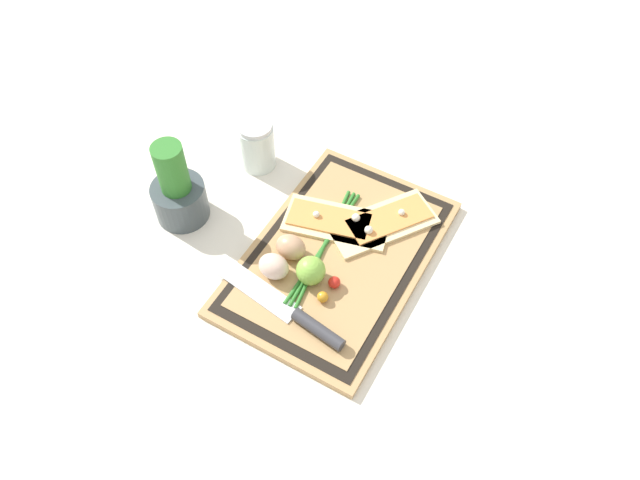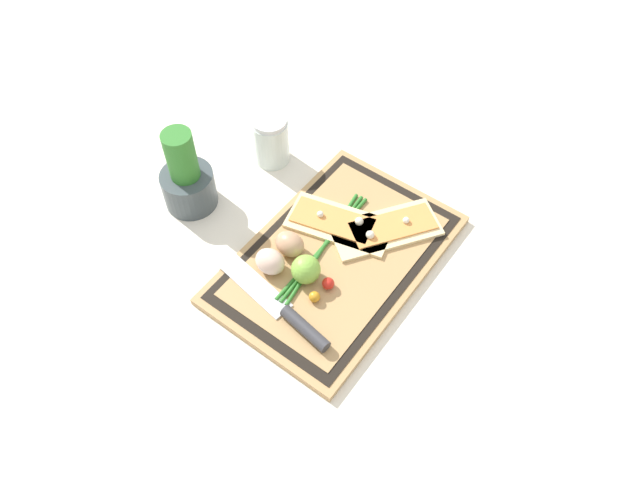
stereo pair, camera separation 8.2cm
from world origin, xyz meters
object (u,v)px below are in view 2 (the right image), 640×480
Objects in this scene: egg_brown at (290,244)px; egg_pink at (270,262)px; sauce_jar at (271,142)px; pizza_slice_near at (387,229)px; cherry_tomato_yellow at (314,297)px; knife at (288,313)px; pizza_slice_far at (338,223)px; lime at (306,269)px; herb_pot at (187,180)px; cherry_tomato_red at (328,283)px.

egg_pink is (-0.05, 0.00, 0.00)m from egg_brown.
pizza_slice_near is at bearing -95.28° from sauce_jar.
egg_pink is 2.82× the size of cherry_tomato_yellow.
knife is 2.58× the size of sauce_jar.
sauce_jar is at bearing 38.85° from egg_pink.
pizza_slice_far is at bearing 12.23° from knife.
lime is 0.29× the size of herb_pot.
pizza_slice_far is at bearing -14.13° from egg_pink.
sauce_jar is (0.23, 0.18, 0.01)m from egg_pink.
lime is (-0.13, -0.02, 0.02)m from pizza_slice_far.
sauce_jar reaches higher than cherry_tomato_yellow.
cherry_tomato_yellow is 0.11× the size of herb_pot.
herb_pot is (0.10, 0.32, 0.04)m from knife.
knife is at bearing -167.77° from pizza_slice_far.
herb_pot is at bearing 163.86° from sauce_jar.
egg_brown is 0.31× the size of herb_pot.
knife is 0.10m from egg_pink.
pizza_slice_near is 10.97× the size of cherry_tomato_yellow.
pizza_slice_near reaches higher than knife.
egg_brown reaches higher than pizza_slice_near.
egg_pink is at bearing 106.21° from cherry_tomato_red.
pizza_slice_far reaches higher than knife.
cherry_tomato_yellow is (-0.03, -0.04, -0.02)m from lime.
knife is 0.34m from herb_pot.
cherry_tomato_yellow is 0.34m from herb_pot.
egg_pink is 0.11m from cherry_tomato_red.
pizza_slice_far is 0.17m from cherry_tomato_yellow.
egg_brown is 0.25m from sauce_jar.
pizza_slice_near is 0.26m from knife.
pizza_slice_far is at bearing -67.49° from herb_pot.
cherry_tomato_red is at bearing 175.02° from pizza_slice_near.
egg_pink is (-0.20, 0.12, 0.02)m from pizza_slice_near.
cherry_tomato_yellow is at bearing 174.99° from pizza_slice_near.
egg_pink is (-0.15, 0.04, 0.02)m from pizza_slice_far.
cherry_tomato_yellow is 0.18× the size of sauce_jar.
sauce_jar is (0.17, 0.19, 0.01)m from egg_brown.
sauce_jar reaches higher than knife.
egg_brown is 0.10m from cherry_tomato_red.
sauce_jar is at bearing 46.78° from egg_brown.
pizza_slice_near is 0.30m from sauce_jar.
sauce_jar reaches higher than pizza_slice_near.
pizza_slice_far is 0.76× the size of knife.
pizza_slice_far is (-0.04, 0.08, 0.00)m from pizza_slice_near.
herb_pot reaches higher than cherry_tomato_red.
egg_brown is 1.00× the size of egg_pink.
knife is 0.09m from cherry_tomato_red.
herb_pot is (-0.16, 0.35, 0.04)m from pizza_slice_near.
pizza_slice_near is at bearing -18.15° from lime.
knife is 0.14m from egg_brown.
cherry_tomato_yellow is at bearing -125.06° from lime.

